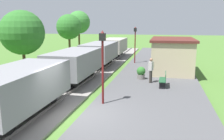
{
  "coord_description": "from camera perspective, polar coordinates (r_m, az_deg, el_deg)",
  "views": [
    {
      "loc": [
        3.76,
        -9.53,
        4.29
      ],
      "look_at": [
        0.45,
        5.27,
        1.27
      ],
      "focal_mm": 37.9,
      "sensor_mm": 36.0,
      "label": 1
    }
  ],
  "objects": [
    {
      "name": "lamp_post_near",
      "position": [
        11.61,
        -2.29,
        3.89
      ],
      "size": [
        0.28,
        0.28,
        3.7
      ],
      "color": "#591414",
      "rests_on": "platform_slab"
    },
    {
      "name": "tree_field_left",
      "position": [
        30.96,
        -10.34,
        10.18
      ],
      "size": [
        3.18,
        3.18,
        5.4
      ],
      "color": "#4C3823",
      "rests_on": "ground"
    },
    {
      "name": "ground_plane",
      "position": [
        11.11,
        -8.42,
        -11.58
      ],
      "size": [
        160.0,
        160.0,
        0.0
      ],
      "primitive_type": "plane",
      "color": "#47702D"
    },
    {
      "name": "track_ballast",
      "position": [
        12.11,
        -19.26,
        -9.84
      ],
      "size": [
        3.8,
        60.0,
        0.12
      ],
      "primitive_type": "cube",
      "color": "gray",
      "rests_on": "ground"
    },
    {
      "name": "station_hut",
      "position": [
        20.66,
        14.29,
        3.59
      ],
      "size": [
        3.5,
        5.8,
        2.78
      ],
      "color": "tan",
      "rests_on": "platform_slab"
    },
    {
      "name": "rail_far",
      "position": [
        12.45,
        -22.15,
        -8.83
      ],
      "size": [
        0.07,
        60.0,
        0.14
      ],
      "primitive_type": "cube",
      "color": "slate",
      "rests_on": "track_ballast"
    },
    {
      "name": "rail_near",
      "position": [
        11.72,
        -16.26,
        -9.69
      ],
      "size": [
        0.07,
        60.0,
        0.14
      ],
      "primitive_type": "cube",
      "color": "slate",
      "rests_on": "track_ballast"
    },
    {
      "name": "bench_near_hut",
      "position": [
        15.61,
        12.35,
        -2.22
      ],
      "size": [
        0.42,
        1.5,
        0.91
      ],
      "color": "#1E4C2D",
      "rests_on": "platform_slab"
    },
    {
      "name": "freight_train",
      "position": [
        19.94,
        -5.55,
        2.87
      ],
      "size": [
        2.5,
        26.0,
        2.12
      ],
      "color": "gray",
      "rests_on": "rail_near"
    },
    {
      "name": "person_waiting",
      "position": [
        16.35,
        9.36,
        0.17
      ],
      "size": [
        0.34,
        0.43,
        1.71
      ],
      "rotation": [
        0.0,
        0.0,
        2.85
      ],
      "color": "#38332D",
      "rests_on": "platform_slab"
    },
    {
      "name": "potted_planter",
      "position": [
        17.4,
        7.01,
        -0.65
      ],
      "size": [
        0.64,
        0.64,
        0.92
      ],
      "color": "slate",
      "rests_on": "platform_slab"
    },
    {
      "name": "tree_trackside_far",
      "position": [
        23.54,
        -20.85,
        8.42
      ],
      "size": [
        4.1,
        4.1,
        5.47
      ],
      "color": "#4C3823",
      "rests_on": "ground"
    },
    {
      "name": "tree_field_distant",
      "position": [
        36.87,
        -8.03,
        11.32
      ],
      "size": [
        3.43,
        3.43,
        6.12
      ],
      "color": "#4C3823",
      "rests_on": "ground"
    },
    {
      "name": "lamp_post_far",
      "position": [
        24.2,
        5.61,
        7.69
      ],
      "size": [
        0.28,
        0.28,
        3.7
      ],
      "color": "#591414",
      "rests_on": "platform_slab"
    },
    {
      "name": "platform_slab",
      "position": [
        10.42,
        8.64,
        -12.45
      ],
      "size": [
        6.0,
        60.0,
        0.25
      ],
      "primitive_type": "cube",
      "color": "#4C4C4F",
      "rests_on": "ground"
    }
  ]
}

